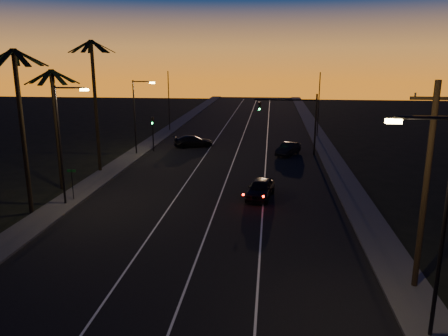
# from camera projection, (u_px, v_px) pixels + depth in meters

# --- Properties ---
(road) EXTENTS (20.00, 170.00, 0.01)m
(road) POSITION_uv_depth(u_px,v_px,m) (223.00, 175.00, 41.80)
(road) COLOR black
(road) RESTS_ON ground
(sidewalk_left) EXTENTS (2.40, 170.00, 0.16)m
(sidewalk_left) POSITION_uv_depth(u_px,v_px,m) (110.00, 171.00, 42.95)
(sidewalk_left) COLOR #353533
(sidewalk_left) RESTS_ON ground
(sidewalk_right) EXTENTS (2.40, 170.00, 0.16)m
(sidewalk_right) POSITION_uv_depth(u_px,v_px,m) (342.00, 178.00, 40.62)
(sidewalk_right) COLOR #353533
(sidewalk_right) RESTS_ON ground
(lane_stripe_left) EXTENTS (0.12, 160.00, 0.01)m
(lane_stripe_left) POSITION_uv_depth(u_px,v_px,m) (192.00, 174.00, 42.11)
(lane_stripe_left) COLOR silver
(lane_stripe_left) RESTS_ON road
(lane_stripe_mid) EXTENTS (0.12, 160.00, 0.01)m
(lane_stripe_mid) POSITION_uv_depth(u_px,v_px,m) (228.00, 175.00, 41.75)
(lane_stripe_mid) COLOR silver
(lane_stripe_mid) RESTS_ON road
(lane_stripe_right) EXTENTS (0.12, 160.00, 0.01)m
(lane_stripe_right) POSITION_uv_depth(u_px,v_px,m) (265.00, 176.00, 41.38)
(lane_stripe_right) COLOR silver
(lane_stripe_right) RESTS_ON road
(palm_near) EXTENTS (4.25, 4.16, 11.53)m
(palm_near) POSITION_uv_depth(u_px,v_px,m) (21.00, 116.00, 29.81)
(palm_near) COLOR black
(palm_near) RESTS_ON ground
(palm_mid) EXTENTS (4.25, 4.16, 10.03)m
(palm_mid) POSITION_uv_depth(u_px,v_px,m) (56.00, 116.00, 35.86)
(palm_mid) COLOR black
(palm_mid) RESTS_ON ground
(palm_far) EXTENTS (4.25, 4.16, 12.53)m
(palm_far) POSITION_uv_depth(u_px,v_px,m) (95.00, 94.00, 41.20)
(palm_far) COLOR black
(palm_far) RESTS_ON ground
(streetlight_left_near) EXTENTS (2.55, 0.26, 9.00)m
(streetlight_left_near) POSITION_uv_depth(u_px,v_px,m) (63.00, 136.00, 31.97)
(streetlight_left_near) COLOR black
(streetlight_left_near) RESTS_ON ground
(streetlight_left_far) EXTENTS (2.55, 0.26, 8.50)m
(streetlight_left_far) POSITION_uv_depth(u_px,v_px,m) (137.00, 111.00, 49.38)
(streetlight_left_far) COLOR black
(streetlight_left_far) RESTS_ON ground
(streetlight_right_near) EXTENTS (2.55, 0.26, 9.00)m
(streetlight_right_near) POSITION_uv_depth(u_px,v_px,m) (438.00, 213.00, 16.25)
(streetlight_right_near) COLOR black
(streetlight_right_near) RESTS_ON ground
(street_sign) EXTENTS (0.70, 0.06, 2.60)m
(street_sign) POSITION_uv_depth(u_px,v_px,m) (72.00, 181.00, 33.84)
(street_sign) COLOR black
(street_sign) RESTS_ON ground
(utility_pole) EXTENTS (2.20, 0.28, 10.00)m
(utility_pole) POSITION_uv_depth(u_px,v_px,m) (426.00, 184.00, 20.02)
(utility_pole) COLOR black
(utility_pole) RESTS_ON ground
(signal_mast) EXTENTS (7.10, 0.41, 7.00)m
(signal_mast) POSITION_uv_depth(u_px,v_px,m) (295.00, 113.00, 49.52)
(signal_mast) COLOR black
(signal_mast) RESTS_ON ground
(signal_post) EXTENTS (0.28, 0.37, 4.20)m
(signal_post) POSITION_uv_depth(u_px,v_px,m) (153.00, 127.00, 51.70)
(signal_post) COLOR black
(signal_post) RESTS_ON ground
(far_pole_left) EXTENTS (0.14, 0.14, 9.00)m
(far_pole_left) POSITION_uv_depth(u_px,v_px,m) (169.00, 101.00, 65.93)
(far_pole_left) COLOR black
(far_pole_left) RESTS_ON ground
(far_pole_right) EXTENTS (0.14, 0.14, 9.00)m
(far_pole_right) POSITION_uv_depth(u_px,v_px,m) (319.00, 105.00, 60.76)
(far_pole_right) COLOR black
(far_pole_right) RESTS_ON ground
(lead_car) EXTENTS (2.58, 5.20, 1.52)m
(lead_car) POSITION_uv_depth(u_px,v_px,m) (260.00, 189.00, 34.83)
(lead_car) COLOR black
(lead_car) RESTS_ON road
(right_car) EXTENTS (3.14, 4.54, 1.42)m
(right_car) POSITION_uv_depth(u_px,v_px,m) (288.00, 149.00, 50.24)
(right_car) COLOR black
(right_car) RESTS_ON road
(cross_car) EXTENTS (5.30, 3.61, 1.42)m
(cross_car) POSITION_uv_depth(u_px,v_px,m) (193.00, 141.00, 54.88)
(cross_car) COLOR black
(cross_car) RESTS_ON road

